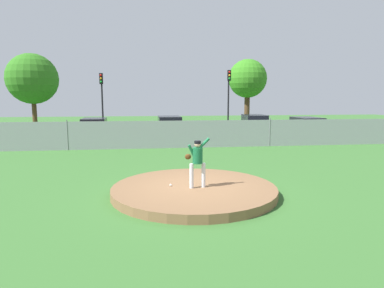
# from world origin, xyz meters

# --- Properties ---
(ground_plane) EXTENTS (80.00, 80.00, 0.00)m
(ground_plane) POSITION_xyz_m (0.00, 6.00, 0.00)
(ground_plane) COLOR #386B2D
(asphalt_strip) EXTENTS (44.00, 7.00, 0.01)m
(asphalt_strip) POSITION_xyz_m (0.00, 14.50, 0.00)
(asphalt_strip) COLOR #2B2B2D
(asphalt_strip) RESTS_ON ground_plane
(pitchers_mound) EXTENTS (5.36, 5.36, 0.27)m
(pitchers_mound) POSITION_xyz_m (0.00, 0.00, 0.13)
(pitchers_mound) COLOR brown
(pitchers_mound) RESTS_ON ground_plane
(pitcher_youth) EXTENTS (0.81, 0.32, 1.62)m
(pitcher_youth) POSITION_xyz_m (0.07, -0.20, 1.21)
(pitcher_youth) COLOR silver
(pitcher_youth) RESTS_ON pitchers_mound
(baseball) EXTENTS (0.07, 0.07, 0.07)m
(baseball) POSITION_xyz_m (-0.76, 0.09, 0.31)
(baseball) COLOR white
(baseball) RESTS_ON pitchers_mound
(chainlink_fence) EXTENTS (31.50, 0.07, 1.81)m
(chainlink_fence) POSITION_xyz_m (0.00, 10.00, 0.86)
(chainlink_fence) COLOR gray
(chainlink_fence) RESTS_ON ground_plane
(parked_car_navy) EXTENTS (2.04, 4.48, 1.78)m
(parked_car_navy) POSITION_xyz_m (6.82, 14.83, 0.84)
(parked_car_navy) COLOR #161E4C
(parked_car_navy) RESTS_ON ground_plane
(parked_car_charcoal) EXTENTS (1.96, 4.25, 1.71)m
(parked_car_charcoal) POSITION_xyz_m (0.11, 14.81, 0.81)
(parked_car_charcoal) COLOR #232328
(parked_car_charcoal) RESTS_ON ground_plane
(parked_car_slate) EXTENTS (2.06, 4.79, 1.59)m
(parked_car_slate) POSITION_xyz_m (10.82, 14.04, 0.77)
(parked_car_slate) COLOR slate
(parked_car_slate) RESTS_ON ground_plane
(parked_car_burgundy) EXTENTS (2.01, 4.40, 1.62)m
(parked_car_burgundy) POSITION_xyz_m (-5.45, 14.63, 0.77)
(parked_car_burgundy) COLOR maroon
(parked_car_burgundy) RESTS_ON ground_plane
(traffic_cone_orange) EXTENTS (0.40, 0.40, 0.55)m
(traffic_cone_orange) POSITION_xyz_m (-2.98, 12.60, 0.26)
(traffic_cone_orange) COLOR orange
(traffic_cone_orange) RESTS_ON asphalt_strip
(traffic_light_near) EXTENTS (0.28, 0.46, 5.15)m
(traffic_light_near) POSITION_xyz_m (-5.38, 18.74, 3.50)
(traffic_light_near) COLOR black
(traffic_light_near) RESTS_ON ground_plane
(traffic_light_far) EXTENTS (0.28, 0.46, 5.48)m
(traffic_light_far) POSITION_xyz_m (5.54, 18.25, 3.70)
(traffic_light_far) COLOR black
(traffic_light_far) RESTS_ON ground_plane
(tree_bushy_near) EXTENTS (4.94, 4.94, 7.42)m
(tree_bushy_near) POSITION_xyz_m (-12.79, 24.47, 4.93)
(tree_bushy_near) COLOR #4C331E
(tree_bushy_near) RESTS_ON ground_plane
(tree_slender_far) EXTENTS (3.89, 3.89, 6.98)m
(tree_slender_far) POSITION_xyz_m (8.59, 22.78, 4.98)
(tree_slender_far) COLOR #4C331E
(tree_slender_far) RESTS_ON ground_plane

